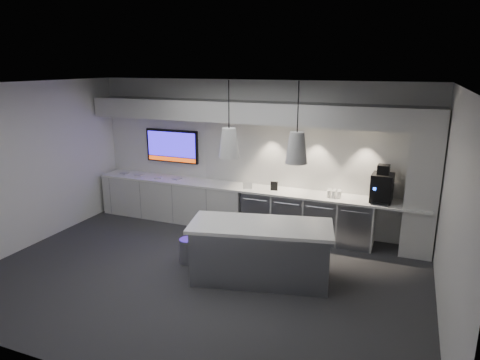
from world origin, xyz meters
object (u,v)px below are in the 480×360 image
at_px(island, 260,252).
at_px(bin, 188,251).
at_px(wall_tv, 172,146).
at_px(coffee_machine, 382,187).

bearing_deg(island, bin, 162.64).
height_order(wall_tv, island, wall_tv).
bearing_deg(island, coffee_machine, 37.74).
height_order(wall_tv, coffee_machine, wall_tv).
distance_m(island, bin, 1.37).
bearing_deg(wall_tv, bin, -54.48).
bearing_deg(coffee_machine, wall_tv, 179.64).
bearing_deg(coffee_machine, island, -126.78).
bearing_deg(bin, wall_tv, 125.52).
xyz_separation_m(island, coffee_machine, (1.61, 1.95, 0.71)).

